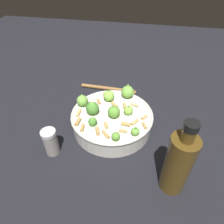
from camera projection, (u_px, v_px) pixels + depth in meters
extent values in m
plane|color=black|center=(112.00, 127.00, 0.73)|extent=(2.40, 2.40, 0.00)
cylinder|color=beige|center=(112.00, 121.00, 0.71)|extent=(0.27, 0.27, 0.06)
torus|color=beige|center=(112.00, 114.00, 0.69)|extent=(0.28, 0.28, 0.01)
sphere|color=#8CC64C|center=(128.00, 110.00, 0.68)|extent=(0.03, 0.03, 0.03)
cone|color=#4C8933|center=(129.00, 107.00, 0.67)|extent=(0.01, 0.01, 0.01)
sphere|color=#609E38|center=(114.00, 112.00, 0.67)|extent=(0.04, 0.04, 0.04)
cone|color=#609E38|center=(114.00, 107.00, 0.66)|extent=(0.02, 0.02, 0.01)
sphere|color=#75B247|center=(135.00, 131.00, 0.61)|extent=(0.03, 0.03, 0.03)
cone|color=#4C8933|center=(136.00, 128.00, 0.60)|extent=(0.01, 0.01, 0.01)
sphere|color=#4C8933|center=(93.00, 122.00, 0.64)|extent=(0.03, 0.03, 0.03)
cone|color=#8CC64C|center=(92.00, 119.00, 0.63)|extent=(0.01, 0.01, 0.01)
sphere|color=#8CC64C|center=(109.00, 96.00, 0.74)|extent=(0.04, 0.04, 0.04)
cone|color=#4C8933|center=(109.00, 92.00, 0.72)|extent=(0.02, 0.02, 0.01)
sphere|color=#75B247|center=(82.00, 101.00, 0.72)|extent=(0.04, 0.04, 0.04)
cone|color=#8CC64C|center=(82.00, 96.00, 0.70)|extent=(0.02, 0.02, 0.02)
sphere|color=#4C8933|center=(92.00, 108.00, 0.68)|extent=(0.05, 0.05, 0.05)
cone|color=#8CC64C|center=(92.00, 103.00, 0.67)|extent=(0.02, 0.02, 0.01)
sphere|color=#75B247|center=(128.00, 92.00, 0.75)|extent=(0.05, 0.05, 0.05)
cone|color=#8CC64C|center=(128.00, 86.00, 0.73)|extent=(0.02, 0.02, 0.02)
sphere|color=#609E38|center=(116.00, 136.00, 0.59)|extent=(0.03, 0.03, 0.03)
cone|color=#75B247|center=(116.00, 134.00, 0.59)|extent=(0.01, 0.01, 0.01)
cylinder|color=tan|center=(145.00, 125.00, 0.64)|extent=(0.03, 0.02, 0.01)
cylinder|color=tan|center=(107.00, 135.00, 0.61)|extent=(0.03, 0.03, 0.01)
cylinder|color=tan|center=(135.00, 122.00, 0.65)|extent=(0.03, 0.03, 0.01)
cylinder|color=tan|center=(125.00, 106.00, 0.72)|extent=(0.03, 0.02, 0.01)
cylinder|color=tan|center=(78.00, 122.00, 0.65)|extent=(0.03, 0.01, 0.01)
cylinder|color=tan|center=(98.00, 131.00, 0.62)|extent=(0.03, 0.02, 0.01)
cylinder|color=tan|center=(144.00, 118.00, 0.67)|extent=(0.02, 0.02, 0.01)
cylinder|color=tan|center=(123.00, 131.00, 0.62)|extent=(0.01, 0.03, 0.01)
cylinder|color=tan|center=(79.00, 113.00, 0.69)|extent=(0.03, 0.01, 0.01)
cylinder|color=tan|center=(114.00, 105.00, 0.72)|extent=(0.03, 0.03, 0.01)
cylinder|color=tan|center=(99.00, 102.00, 0.74)|extent=(0.03, 0.02, 0.01)
cylinder|color=tan|center=(126.00, 124.00, 0.64)|extent=(0.02, 0.03, 0.01)
cylinder|color=tan|center=(106.00, 125.00, 0.64)|extent=(0.03, 0.02, 0.01)
cylinder|color=tan|center=(107.00, 94.00, 0.77)|extent=(0.02, 0.03, 0.01)
cylinder|color=tan|center=(82.00, 128.00, 0.63)|extent=(0.03, 0.01, 0.01)
cylinder|color=tan|center=(134.00, 105.00, 0.72)|extent=(0.02, 0.03, 0.01)
cylinder|color=gray|center=(51.00, 143.00, 0.62)|extent=(0.04, 0.04, 0.08)
cylinder|color=silver|center=(48.00, 133.00, 0.59)|extent=(0.05, 0.05, 0.01)
cylinder|color=#4C3814|center=(178.00, 165.00, 0.50)|extent=(0.07, 0.07, 0.19)
cylinder|color=#4C3814|center=(189.00, 134.00, 0.43)|extent=(0.03, 0.03, 0.04)
cylinder|color=black|center=(192.00, 126.00, 0.41)|extent=(0.03, 0.03, 0.02)
cylinder|color=olive|center=(104.00, 88.00, 0.91)|extent=(0.02, 0.21, 0.02)
ellipsoid|color=olive|center=(130.00, 92.00, 0.89)|extent=(0.04, 0.05, 0.01)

